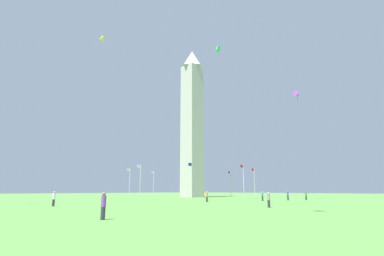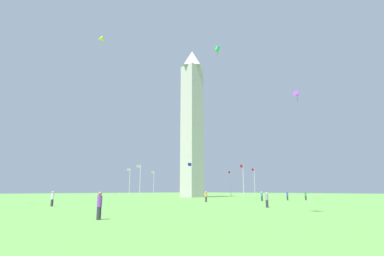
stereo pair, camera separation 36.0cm
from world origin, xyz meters
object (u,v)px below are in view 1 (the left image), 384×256
person_orange_shirt (207,197)px  kite_yellow_delta (101,39)px  person_blue_shirt (288,196)px  flagpole_w (153,182)px  flagpole_nw (129,181)px  obelisk_monument (192,121)px  flagpole_n (140,180)px  kite_purple_delta (297,94)px  flagpole_sw (192,183)px  person_teal_shirt (262,196)px  kite_green_box (218,49)px  person_green_shirt (306,196)px  person_purple_shirt (103,206)px  person_white_shirt (54,199)px  flagpole_e (243,180)px  flagpole_s (231,182)px  person_gray_shirt (269,200)px  flagpole_ne (192,179)px  flagpole_se (254,181)px

person_orange_shirt → kite_yellow_delta: (12.21, -15.68, 29.31)m
person_blue_shirt → flagpole_w: bearing=5.1°
flagpole_w → flagpole_nw: (11.97, 4.96, 0.00)m
obelisk_monument → kite_yellow_delta: bearing=15.0°
flagpole_n → kite_purple_delta: (-16.51, 31.54, 17.11)m
flagpole_sw → person_teal_shirt: (22.74, 40.53, -3.47)m
flagpole_n → kite_green_box: 34.02m
obelisk_monument → person_green_shirt: (0.58, 31.80, -20.30)m
person_blue_shirt → kite_green_box: bearing=65.3°
person_blue_shirt → kite_green_box: 31.85m
flagpole_n → person_orange_shirt: bearing=80.6°
flagpole_sw → person_purple_shirt: bearing=40.9°
person_green_shirt → person_white_shirt: (43.15, -11.23, 0.03)m
obelisk_monument → flagpole_n: (16.99, 0.00, -16.88)m
flagpole_e → flagpole_s: bearing=-135.0°
person_green_shirt → person_blue_shirt: 3.93m
flagpole_nw → person_gray_shirt: size_ratio=4.70×
flagpole_ne → kite_yellow_delta: size_ratio=3.58×
flagpole_sw → person_blue_shirt: size_ratio=4.56×
person_orange_shirt → flagpole_se: bearing=-51.9°
flagpole_n → person_green_shirt: (-16.42, 31.80, -3.42)m
flagpole_sw → kite_green_box: kite_green_box is taller
person_green_shirt → person_orange_shirt: size_ratio=1.02×
flagpole_s → person_teal_shirt: size_ratio=4.79×
person_white_shirt → person_orange_shirt: (-22.65, 4.03, -0.04)m
flagpole_sw → kite_purple_delta: size_ratio=3.16×
flagpole_sw → person_orange_shirt: (32.99, 36.58, -3.44)m
flagpole_w → kite_green_box: kite_green_box is taller
person_green_shirt → flagpole_sw: bearing=10.8°
obelisk_monument → flagpole_n: obelisk_monument is taller
flagpole_se → person_gray_shirt: flagpole_se is taller
person_green_shirt → kite_green_box: (14.22, -9.47, 29.00)m
person_gray_shirt → kite_yellow_delta: 43.05m
flagpole_e → person_gray_shirt: flagpole_e is taller
flagpole_se → person_gray_shirt: size_ratio=4.70×
flagpole_e → flagpole_w: bearing=-90.0°
flagpole_w → person_green_shirt: flagpole_w is taller
flagpole_se → person_orange_shirt: 35.49m
flagpole_ne → person_orange_shirt: size_ratio=4.60×
flagpole_se → person_teal_shirt: flagpole_se is taller
flagpole_w → kite_purple_delta: 51.41m
flagpole_sw → kite_purple_delta: (12.40, 43.51, 17.11)m
person_green_shirt → kite_purple_delta: bearing=7.5°
person_green_shirt → kite_yellow_delta: size_ratio=0.79×
person_blue_shirt → flagpole_ne: bearing=34.3°
obelisk_monument → flagpole_e: obelisk_monument is taller
obelisk_monument → kite_green_box: size_ratio=18.70×
person_green_shirt → kite_purple_delta: (-0.09, -0.26, 20.54)m
person_teal_shirt → flagpole_w: bearing=25.9°
person_green_shirt → person_orange_shirt: (20.50, -7.19, -0.01)m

